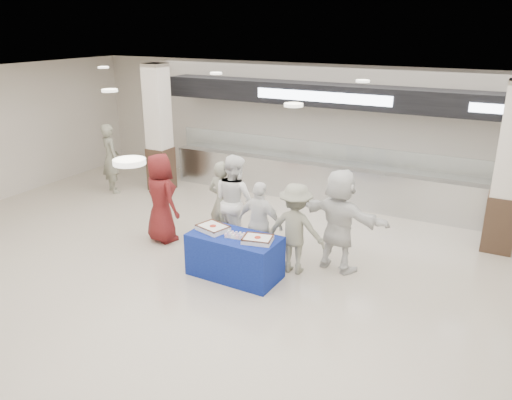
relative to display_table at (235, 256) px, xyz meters
The scene contains 15 objects.
ground 1.02m from the display_table, 94.36° to the right, with size 14.00×14.00×0.00m, color beige.
serving_line 4.52m from the display_table, 90.88° to the left, with size 8.70×0.85×2.80m.
column_left 5.34m from the display_table, 141.34° to the left, with size 0.55×0.55×3.20m.
column_right 5.23m from the display_table, 39.67° to the left, with size 0.55×0.55×3.20m.
display_table is the anchor object (origin of this frame).
sheet_cake_left 0.62m from the display_table, behind, with size 0.59×0.52×0.10m.
sheet_cake_right 0.63m from the display_table, ahead, with size 0.54×0.46×0.10m.
cupcake_tray 0.41m from the display_table, ahead, with size 0.38×0.31×0.06m.
civilian_maroon 2.19m from the display_table, 162.48° to the left, with size 0.87×0.57×1.78m, color maroon.
soldier_a 1.49m from the display_table, 129.10° to the left, with size 0.61×0.40×1.67m, color gray.
chef_tall 1.43m from the display_table, 119.68° to the left, with size 0.88×0.68×1.81m, color white.
chef_short 0.77m from the display_table, 76.30° to the left, with size 0.90×0.37×1.53m, color white.
soldier_b 1.14m from the display_table, 37.40° to the left, with size 1.04×0.60×1.61m, color gray.
civilian_white 1.90m from the display_table, 36.29° to the left, with size 1.70×0.54×1.84m, color white.
soldier_bg 5.66m from the display_table, 153.69° to the left, with size 0.64×0.42×1.77m, color gray.
Camera 1 is at (3.96, -5.70, 4.13)m, focal length 35.00 mm.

